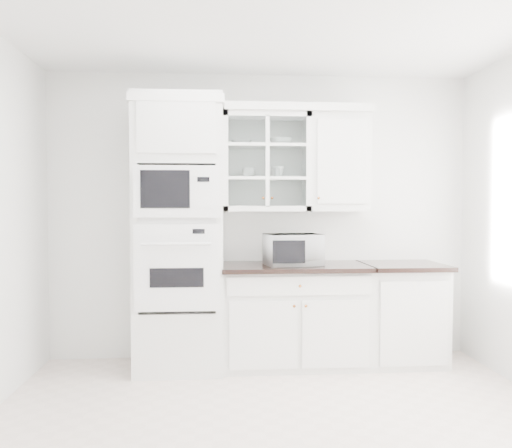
{
  "coord_description": "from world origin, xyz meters",
  "views": [
    {
      "loc": [
        -0.4,
        -3.03,
        1.44
      ],
      "look_at": [
        -0.1,
        1.05,
        1.3
      ],
      "focal_mm": 35.0,
      "sensor_mm": 36.0,
      "label": 1
    }
  ],
  "objects": [
    {
      "name": "room_shell",
      "position": [
        0.0,
        0.43,
        1.78
      ],
      "size": [
        4.0,
        3.5,
        2.7
      ],
      "color": "white",
      "rests_on": "ground"
    },
    {
      "name": "bowl_a",
      "position": [
        -0.2,
        1.59,
        2.03
      ],
      "size": [
        0.19,
        0.19,
        0.05
      ],
      "primitive_type": "imported",
      "rotation": [
        0.0,
        0.0,
        0.01
      ],
      "color": "white",
      "rests_on": "upper_cabinet_glass"
    },
    {
      "name": "extra_base_cabinet",
      "position": [
        1.28,
        1.45,
        0.46
      ],
      "size": [
        0.72,
        0.67,
        0.92
      ],
      "color": "white",
      "rests_on": "ground"
    },
    {
      "name": "oven_column",
      "position": [
        -0.75,
        1.42,
        1.2
      ],
      "size": [
        0.76,
        0.68,
        2.4
      ],
      "color": "white",
      "rests_on": "ground"
    },
    {
      "name": "cup_b",
      "position": [
        0.14,
        1.57,
        1.76
      ],
      "size": [
        0.13,
        0.13,
        0.1
      ],
      "primitive_type": "imported",
      "rotation": [
        0.0,
        0.0,
        0.21
      ],
      "color": "white",
      "rests_on": "upper_cabinet_glass"
    },
    {
      "name": "base_cabinet_run",
      "position": [
        0.28,
        1.45,
        0.46
      ],
      "size": [
        1.32,
        0.67,
        0.92
      ],
      "color": "white",
      "rests_on": "ground"
    },
    {
      "name": "upper_cabinet_solid",
      "position": [
        0.71,
        1.58,
        1.85
      ],
      "size": [
        0.55,
        0.33,
        0.9
      ],
      "primitive_type": "cube",
      "color": "white",
      "rests_on": "room_shell"
    },
    {
      "name": "upper_cabinet_glass",
      "position": [
        0.03,
        1.58,
        1.85
      ],
      "size": [
        0.8,
        0.33,
        0.9
      ],
      "color": "white",
      "rests_on": "room_shell"
    },
    {
      "name": "bowl_b",
      "position": [
        0.17,
        1.58,
        2.04
      ],
      "size": [
        0.26,
        0.26,
        0.06
      ],
      "primitive_type": "imported",
      "rotation": [
        0.0,
        0.0,
        0.32
      ],
      "color": "white",
      "rests_on": "upper_cabinet_glass"
    },
    {
      "name": "ground",
      "position": [
        0.0,
        0.0,
        0.01
      ],
      "size": [
        4.0,
        3.5,
        0.01
      ],
      "primitive_type": "cube",
      "color": "beige",
      "rests_on": "ground"
    },
    {
      "name": "crown_molding",
      "position": [
        -0.07,
        1.56,
        2.33
      ],
      "size": [
        2.14,
        0.38,
        0.07
      ],
      "primitive_type": "cube",
      "color": "white",
      "rests_on": "room_shell"
    },
    {
      "name": "countertop_microwave",
      "position": [
        0.25,
        1.39,
        1.06
      ],
      "size": [
        0.54,
        0.48,
        0.28
      ],
      "primitive_type": "imported",
      "rotation": [
        0.0,
        0.0,
        3.32
      ],
      "color": "white",
      "rests_on": "base_cabinet_run"
    },
    {
      "name": "cup_a",
      "position": [
        -0.13,
        1.59,
        1.76
      ],
      "size": [
        0.15,
        0.15,
        0.09
      ],
      "primitive_type": "imported",
      "rotation": [
        0.0,
        0.0,
        -0.34
      ],
      "color": "white",
      "rests_on": "upper_cabinet_glass"
    }
  ]
}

